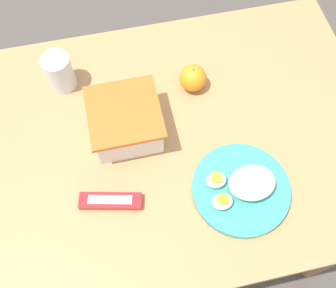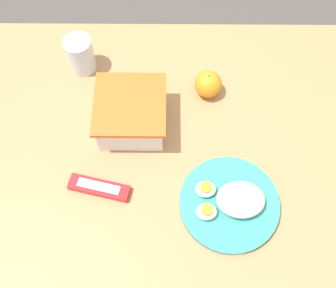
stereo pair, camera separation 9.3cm
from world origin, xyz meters
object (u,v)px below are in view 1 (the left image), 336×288
object	(u,v)px
rice_plate	(242,188)
drinking_glass	(59,72)
candy_bar	(111,201)
food_container	(126,122)
orange_fruit	(193,78)

from	to	relation	value
rice_plate	drinking_glass	size ratio (longest dim) A/B	2.26
drinking_glass	candy_bar	bearing A→B (deg)	-78.35
food_container	rice_plate	world-z (taller)	food_container
food_container	rice_plate	bearing A→B (deg)	-42.61
rice_plate	candy_bar	bearing A→B (deg)	173.16
candy_bar	drinking_glass	size ratio (longest dim) A/B	1.46
food_container	orange_fruit	size ratio (longest dim) A/B	2.48
food_container	candy_bar	xyz separation A→B (m)	(-0.07, -0.18, -0.03)
drinking_glass	food_container	bearing A→B (deg)	-51.43
food_container	candy_bar	bearing A→B (deg)	-111.12
candy_bar	drinking_glass	world-z (taller)	drinking_glass
rice_plate	drinking_glass	xyz separation A→B (m)	(-0.37, 0.39, 0.03)
orange_fruit	rice_plate	bearing A→B (deg)	-82.70
rice_plate	drinking_glass	distance (m)	0.54
food_container	candy_bar	world-z (taller)	food_container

